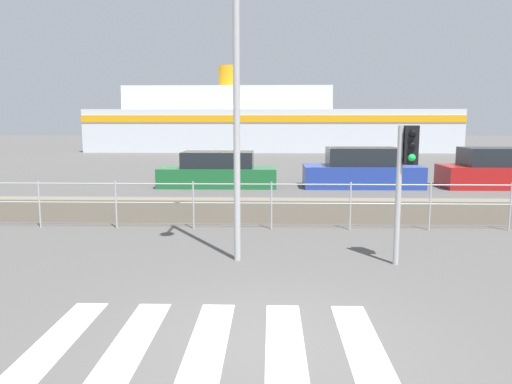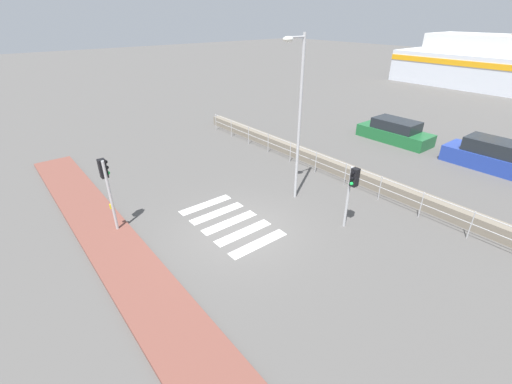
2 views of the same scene
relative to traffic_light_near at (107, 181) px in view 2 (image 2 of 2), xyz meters
The scene contains 10 objects.
ground_plane 5.15m from the traffic_light_near, 50.47° to the left, with size 160.00×160.00×0.00m, color #565451.
sidewalk_brick 3.64m from the traffic_light_near, ahead, with size 24.00×1.80×0.12m.
crosswalk 4.75m from the traffic_light_near, 58.13° to the left, with size 4.05×2.40×0.01m.
seawall 11.23m from the traffic_light_near, 74.32° to the left, with size 24.88×0.55×0.59m.
harbor_fence 10.33m from the traffic_light_near, 73.00° to the left, with size 22.44×0.04×1.14m.
traffic_light_near is the anchor object (origin of this frame).
traffic_light_far 8.76m from the traffic_light_near, 52.28° to the left, with size 0.34×0.32×2.49m.
streetlamp 7.62m from the traffic_light_near, 71.21° to the left, with size 0.32×1.08×6.73m.
parked_car_green 17.56m from the traffic_light_near, 87.03° to the left, with size 4.55×1.80×1.37m.
parked_car_blue 18.70m from the traffic_light_near, 69.56° to the left, with size 4.50×1.82×1.54m.
Camera 2 is at (8.78, -6.34, 7.34)m, focal length 24.00 mm.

